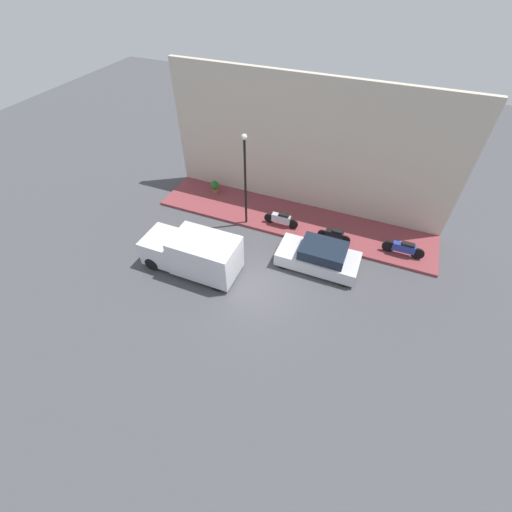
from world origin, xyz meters
name	(u,v)px	position (x,y,z in m)	size (l,w,h in m)	color
ground_plane	(256,287)	(0.00, 0.00, 0.00)	(60.00, 60.00, 0.00)	#47474C
sidewalk	(292,219)	(5.46, 0.00, 0.08)	(3.19, 15.88, 0.16)	brown
building_facade	(307,148)	(7.20, 0.00, 3.70)	(0.30, 15.88, 7.40)	beige
parked_car	(319,257)	(2.45, -2.33, 0.65)	(1.83, 3.97, 1.37)	silver
delivery_van	(192,253)	(-0.01, 3.33, 1.04)	(1.95, 4.77, 2.04)	silver
scooter_silver	(281,219)	(4.61, 0.40, 0.60)	(0.30, 1.97, 0.82)	#B7B7BF
motorcycle_blue	(404,248)	(4.71, -6.13, 0.61)	(0.30, 2.07, 0.81)	navy
motorcycle_black	(334,235)	(4.43, -2.64, 0.57)	(0.30, 1.75, 0.77)	black
streetlamp	(245,173)	(4.15, 2.32, 3.30)	(0.29, 0.29, 5.21)	black
potted_plant	(215,186)	(6.16, 5.35, 0.58)	(0.53, 0.53, 0.78)	brown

